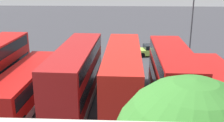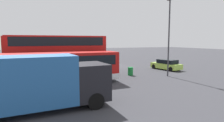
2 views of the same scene
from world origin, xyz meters
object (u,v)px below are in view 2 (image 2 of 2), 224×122
object	(u,v)px
bus_double_decker_fourth	(54,52)
lamp_post_tall	(169,32)
bus_single_deck_fifth	(49,55)
bus_single_deck_near_end	(62,67)
bus_double_decker_third	(55,53)
box_truck_blue	(40,82)
bus_double_decker_second	(59,55)
car_hatchback_silver	(166,65)
waste_bin_yellow	(130,71)
bus_double_decker_sixth	(51,49)

from	to	relation	value
bus_double_decker_fourth	lamp_post_tall	world-z (taller)	lamp_post_tall
bus_single_deck_fifth	bus_single_deck_near_end	bearing A→B (deg)	-179.86
bus_double_decker_third	box_truck_blue	world-z (taller)	bus_double_decker_third
bus_single_deck_near_end	bus_double_decker_second	size ratio (longest dim) A/B	1.02
car_hatchback_silver	lamp_post_tall	bearing A→B (deg)	143.03
bus_double_decker_fourth	car_hatchback_silver	world-z (taller)	bus_double_decker_fourth
bus_double_decker_second	box_truck_blue	bearing A→B (deg)	167.34
bus_single_deck_near_end	bus_double_decker_second	bearing A→B (deg)	-2.22
bus_single_deck_near_end	waste_bin_yellow	bearing A→B (deg)	-77.91
box_truck_blue	car_hatchback_silver	distance (m)	19.39
waste_bin_yellow	box_truck_blue	bearing A→B (deg)	128.24
bus_double_decker_third	lamp_post_tall	size ratio (longest dim) A/B	1.33
lamp_post_tall	bus_double_decker_fourth	bearing A→B (deg)	44.90
bus_double_decker_second	waste_bin_yellow	bearing A→B (deg)	-103.75
bus_double_decker_third	car_hatchback_silver	xyz separation A→B (m)	(-3.73, -14.50, -1.75)
lamp_post_tall	bus_double_decker_second	bearing A→B (deg)	70.93
bus_single_deck_near_end	bus_double_decker_third	xyz separation A→B (m)	(7.31, -0.14, 0.83)
bus_single_deck_fifth	waste_bin_yellow	xyz separation A→B (m)	(-13.08, -8.01, -1.15)
bus_double_decker_fourth	box_truck_blue	xyz separation A→B (m)	(-17.11, 2.50, -0.74)
bus_single_deck_fifth	box_truck_blue	bearing A→B (deg)	174.48
bus_double_decker_third	bus_double_decker_fourth	bearing A→B (deg)	-4.69
car_hatchback_silver	waste_bin_yellow	size ratio (longest dim) A/B	4.72
bus_single_deck_fifth	lamp_post_tall	xyz separation A→B (m)	(-15.15, -11.71, 3.41)
bus_single_deck_fifth	waste_bin_yellow	size ratio (longest dim) A/B	11.05
bus_single_deck_near_end	waste_bin_yellow	world-z (taller)	bus_single_deck_near_end
lamp_post_tall	car_hatchback_silver	bearing A→B (deg)	-36.97
car_hatchback_silver	waste_bin_yellow	bearing A→B (deg)	105.71
bus_double_decker_sixth	car_hatchback_silver	size ratio (longest dim) A/B	2.57
bus_single_deck_near_end	bus_double_decker_sixth	size ratio (longest dim) A/B	0.91
car_hatchback_silver	bus_single_deck_near_end	bearing A→B (deg)	103.75
bus_double_decker_fourth	bus_double_decker_second	bearing A→B (deg)	177.67
bus_double_decker_second	box_truck_blue	xyz separation A→B (m)	(-9.83, 2.21, -0.74)
car_hatchback_silver	bus_double_decker_third	bearing A→B (deg)	75.58
bus_double_decker_second	bus_single_deck_near_end	bearing A→B (deg)	177.78
bus_double_decker_second	bus_double_decker_sixth	xyz separation A→B (m)	(14.34, -0.46, 0.00)
car_hatchback_silver	lamp_post_tall	xyz separation A→B (m)	(-3.95, 2.97, 4.33)
bus_double_decker_sixth	bus_double_decker_fourth	bearing A→B (deg)	178.70
car_hatchback_silver	waste_bin_yellow	world-z (taller)	car_hatchback_silver
bus_double_decker_sixth	bus_single_deck_near_end	bearing A→B (deg)	178.09
bus_double_decker_second	box_truck_blue	world-z (taller)	bus_double_decker_second
bus_single_deck_fifth	waste_bin_yellow	bearing A→B (deg)	-148.51
box_truck_blue	waste_bin_yellow	xyz separation A→B (m)	(7.91, -10.04, -1.23)
bus_double_decker_third	waste_bin_yellow	distance (m)	9.83
bus_single_deck_fifth	lamp_post_tall	world-z (taller)	lamp_post_tall
waste_bin_yellow	bus_double_decker_second	bearing A→B (deg)	76.25
bus_single_deck_near_end	lamp_post_tall	world-z (taller)	lamp_post_tall
bus_double_decker_fourth	bus_double_decker_sixth	size ratio (longest dim) A/B	0.98
bus_double_decker_second	bus_double_decker_sixth	bearing A→B (deg)	-1.83
bus_double_decker_third	car_hatchback_silver	size ratio (longest dim) A/B	2.57
bus_double_decker_second	waste_bin_yellow	distance (m)	8.30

